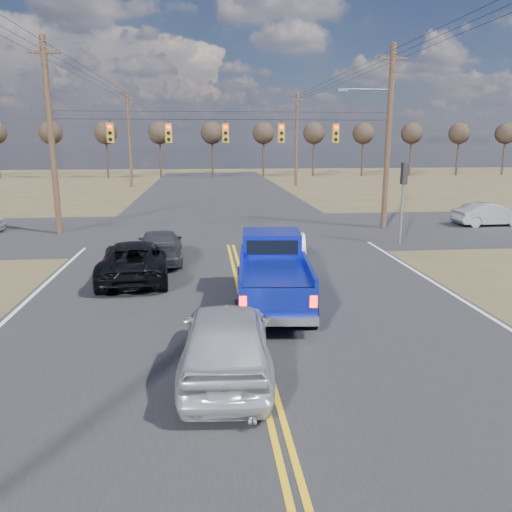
{
  "coord_description": "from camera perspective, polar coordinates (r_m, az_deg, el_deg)",
  "views": [
    {
      "loc": [
        -1.19,
        -9.4,
        4.92
      ],
      "look_at": [
        0.32,
        5.25,
        1.5
      ],
      "focal_mm": 35.0,
      "sensor_mm": 36.0,
      "label": 1
    }
  ],
  "objects": [
    {
      "name": "silver_suv",
      "position": [
        10.75,
        -3.4,
        -9.47
      ],
      "size": [
        2.18,
        4.82,
        1.61
      ],
      "primitive_type": "imported",
      "rotation": [
        0.0,
        0.0,
        3.08
      ],
      "color": "#B2B3BA",
      "rests_on": "ground"
    },
    {
      "name": "black_suv",
      "position": [
        18.52,
        -13.7,
        -0.46
      ],
      "size": [
        2.68,
        5.24,
        1.42
      ],
      "primitive_type": "imported",
      "rotation": [
        0.0,
        0.0,
        3.21
      ],
      "color": "black",
      "rests_on": "ground"
    },
    {
      "name": "treeline",
      "position": [
        36.39,
        -4.15,
        14.28
      ],
      "size": [
        87.0,
        117.8,
        7.4
      ],
      "color": "#33261C",
      "rests_on": "ground"
    },
    {
      "name": "pickup_truck",
      "position": [
        15.13,
        1.94,
        -1.96
      ],
      "size": [
        2.58,
        5.65,
        2.06
      ],
      "rotation": [
        0.0,
        0.0,
        -0.09
      ],
      "color": "black",
      "rests_on": "ground"
    },
    {
      "name": "signal_gantry",
      "position": [
        27.24,
        -2.4,
        13.37
      ],
      "size": [
        19.6,
        4.83,
        10.0
      ],
      "color": "#473323",
      "rests_on": "ground"
    },
    {
      "name": "white_car_queue",
      "position": [
        20.32,
        3.54,
        0.93
      ],
      "size": [
        1.95,
        4.13,
        1.31
      ],
      "primitive_type": "imported",
      "rotation": [
        0.0,
        0.0,
        3.0
      ],
      "color": "white",
      "rests_on": "ground"
    },
    {
      "name": "ground",
      "position": [
        10.68,
        1.22,
        -14.38
      ],
      "size": [
        160.0,
        160.0,
        0.0
      ],
      "primitive_type": "plane",
      "color": "brown",
      "rests_on": "ground"
    },
    {
      "name": "cross_car_east_near",
      "position": [
        32.46,
        25.1,
        4.33
      ],
      "size": [
        1.64,
        4.16,
        1.35
      ],
      "primitive_type": "imported",
      "rotation": [
        0.0,
        0.0,
        1.62
      ],
      "color": "#94959B",
      "rests_on": "ground"
    },
    {
      "name": "road_cross",
      "position": [
        27.86,
        -3.36,
        2.88
      ],
      "size": [
        120.0,
        12.0,
        0.02
      ],
      "primitive_type": "cube",
      "color": "#28282B",
      "rests_on": "ground"
    },
    {
      "name": "utility_poles",
      "position": [
        26.43,
        -3.41,
        13.72
      ],
      "size": [
        19.6,
        58.32,
        10.0
      ],
      "color": "#473323",
      "rests_on": "ground"
    },
    {
      "name": "dgrey_car_queue",
      "position": [
        21.0,
        -10.92,
        1.12
      ],
      "size": [
        2.12,
        4.63,
        1.31
      ],
      "primitive_type": "imported",
      "rotation": [
        0.0,
        0.0,
        3.2
      ],
      "color": "#36373C",
      "rests_on": "ground"
    },
    {
      "name": "road_main",
      "position": [
        20.05,
        -2.31,
        -1.14
      ],
      "size": [
        14.0,
        120.0,
        0.02
      ],
      "primitive_type": "cube",
      "color": "#28282B",
      "rests_on": "ground"
    }
  ]
}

